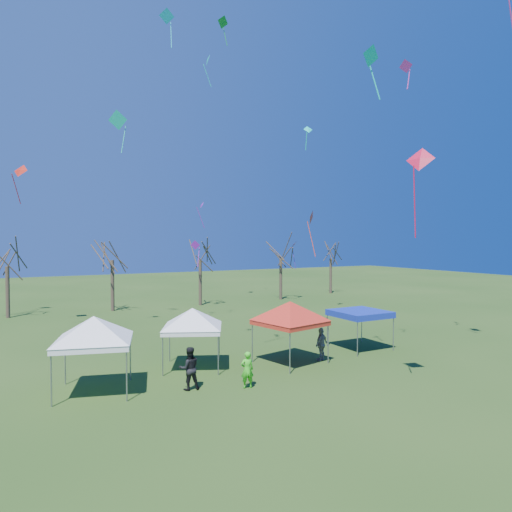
{
  "coord_description": "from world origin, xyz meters",
  "views": [
    {
      "loc": [
        -10.47,
        -18.27,
        6.45
      ],
      "look_at": [
        0.98,
        3.0,
        5.61
      ],
      "focal_mm": 32.0,
      "sensor_mm": 36.0,
      "label": 1
    }
  ],
  "objects": [
    {
      "name": "ground",
      "position": [
        0.0,
        0.0,
        0.0
      ],
      "size": [
        140.0,
        140.0,
        0.0
      ],
      "primitive_type": "plane",
      "color": "#244315",
      "rests_on": "ground"
    },
    {
      "name": "tree_1",
      "position": [
        -10.77,
        24.65,
        5.79
      ],
      "size": [
        3.42,
        3.42,
        7.54
      ],
      "color": "#3D2D21",
      "rests_on": "ground"
    },
    {
      "name": "tree_2",
      "position": [
        -2.37,
        24.38,
        6.29
      ],
      "size": [
        3.71,
        3.71,
        8.18
      ],
      "color": "#3D2D21",
      "rests_on": "ground"
    },
    {
      "name": "tree_3",
      "position": [
        6.03,
        24.04,
        6.08
      ],
      "size": [
        3.59,
        3.59,
        7.91
      ],
      "color": "#3D2D21",
      "rests_on": "ground"
    },
    {
      "name": "tree_4",
      "position": [
        15.36,
        24.0,
        6.06
      ],
      "size": [
        3.58,
        3.58,
        7.89
      ],
      "color": "#3D2D21",
      "rests_on": "ground"
    },
    {
      "name": "tree_5",
      "position": [
        23.72,
        26.07,
        5.73
      ],
      "size": [
        3.39,
        3.39,
        7.46
      ],
      "color": "#3D2D21",
      "rests_on": "ground"
    },
    {
      "name": "tent_white_west",
      "position": [
        -7.45,
        1.78,
        3.03
      ],
      "size": [
        4.1,
        4.1,
        3.75
      ],
      "rotation": [
        0.0,
        0.0,
        -0.27
      ],
      "color": "gray",
      "rests_on": "ground"
    },
    {
      "name": "tent_white_mid",
      "position": [
        -2.48,
        3.32,
        2.83
      ],
      "size": [
        3.73,
        3.73,
        3.51
      ],
      "rotation": [
        0.0,
        0.0,
        -0.43
      ],
      "color": "gray",
      "rests_on": "ground"
    },
    {
      "name": "tent_red",
      "position": [
        2.36,
        1.79,
        3.03
      ],
      "size": [
        4.16,
        4.16,
        3.76
      ],
      "rotation": [
        0.0,
        0.0,
        0.21
      ],
      "color": "gray",
      "rests_on": "ground"
    },
    {
      "name": "tent_blue",
      "position": [
        7.67,
        2.44,
        2.1
      ],
      "size": [
        2.91,
        2.91,
        2.28
      ],
      "rotation": [
        0.0,
        0.0,
        0.0
      ],
      "color": "gray",
      "rests_on": "ground"
    },
    {
      "name": "person_dark",
      "position": [
        -3.78,
        0.22,
        0.93
      ],
      "size": [
        1.0,
        0.83,
        1.85
      ],
      "primitive_type": "imported",
      "rotation": [
        0.0,
        0.0,
        2.99
      ],
      "color": "black",
      "rests_on": "ground"
    },
    {
      "name": "person_green",
      "position": [
        -1.47,
        -0.75,
        0.8
      ],
      "size": [
        0.64,
        0.47,
        1.6
      ],
      "primitive_type": "imported",
      "rotation": [
        0.0,
        0.0,
        2.98
      ],
      "color": "#3BDB23",
      "rests_on": "ground"
    },
    {
      "name": "person_grey",
      "position": [
        4.11,
        1.4,
        0.88
      ],
      "size": [
        1.11,
        0.8,
        1.76
      ],
      "primitive_type": "imported",
      "rotation": [
        0.0,
        0.0,
        3.55
      ],
      "color": "slate",
      "rests_on": "ground"
    },
    {
      "name": "kite_13",
      "position": [
        -9.79,
        18.53,
        11.4
      ],
      "size": [
        1.29,
        1.27,
        2.85
      ],
      "rotation": [
        0.0,
        0.0,
        5.53
      ],
      "color": "red",
      "rests_on": "ground"
    },
    {
      "name": "kite_22",
      "position": [
        5.05,
        21.14,
        9.57
      ],
      "size": [
        0.78,
        0.8,
        2.48
      ],
      "rotation": [
        0.0,
        0.0,
        4.61
      ],
      "color": "purple",
      "rests_on": "ground"
    },
    {
      "name": "kite_12",
      "position": [
        16.22,
        22.78,
        5.93
      ],
      "size": [
        1.19,
        1.2,
        3.09
      ],
      "rotation": [
        0.0,
        0.0,
        3.96
      ],
      "color": "#4717A2",
      "rests_on": "ground"
    },
    {
      "name": "kite_27",
      "position": [
        4.84,
        -1.39,
        15.24
      ],
      "size": [
        1.09,
        0.7,
        2.63
      ],
      "rotation": [
        0.0,
        0.0,
        3.24
      ],
      "color": "#0ED3AD",
      "rests_on": "ground"
    },
    {
      "name": "kite_18",
      "position": [
        6.86,
        6.71,
        13.68
      ],
      "size": [
        0.73,
        0.58,
        1.63
      ],
      "rotation": [
        0.0,
        0.0,
        6.02
      ],
      "color": "#0ED2B8",
      "rests_on": "ground"
    },
    {
      "name": "kite_6",
      "position": [
        8.54,
        24.07,
        28.22
      ],
      "size": [
        1.39,
        0.92,
        2.97
      ],
      "rotation": [
        0.0,
        0.0,
        3.37
      ],
      "color": "#169527",
      "rests_on": "ground"
    },
    {
      "name": "kite_5",
      "position": [
        3.9,
        -5.33,
        9.62
      ],
      "size": [
        1.07,
        1.28,
        3.66
      ],
      "rotation": [
        0.0,
        0.0,
        5.2
      ],
      "color": "red",
      "rests_on": "ground"
    },
    {
      "name": "kite_25",
      "position": [
        8.13,
        -0.51,
        15.64
      ],
      "size": [
        0.6,
        0.81,
        1.65
      ],
      "rotation": [
        0.0,
        0.0,
        1.95
      ],
      "color": "#D42FA5",
      "rests_on": "ground"
    },
    {
      "name": "kite_3",
      "position": [
        6.31,
        22.59,
        23.57
      ],
      "size": [
        0.87,
        1.32,
        3.01
      ],
      "rotation": [
        0.0,
        0.0,
        4.46
      ],
      "color": "#0DC6A6",
      "rests_on": "ground"
    },
    {
      "name": "kite_19",
      "position": [
        2.84,
        16.9,
        6.0
      ],
      "size": [
        0.81,
        0.75,
        2.19
      ],
      "rotation": [
        0.0,
        0.0,
        2.51
      ],
      "color": "purple",
      "rests_on": "ground"
    },
    {
      "name": "kite_17",
      "position": [
        7.04,
        6.6,
        7.89
      ],
      "size": [
        0.93,
        0.92,
        3.12
      ],
      "rotation": [
        0.0,
        0.0,
        3.92
      ],
      "color": "red",
      "rests_on": "ground"
    },
    {
      "name": "kite_11",
      "position": [
        -3.25,
        16.91,
        15.43
      ],
      "size": [
        1.52,
        1.28,
        3.29
      ],
      "rotation": [
        0.0,
        0.0,
        2.53
      ],
      "color": "#0BB08F",
      "rests_on": "ground"
    },
    {
      "name": "kite_24",
      "position": [
        -1.15,
        11.44,
        21.18
      ],
      "size": [
        1.08,
        0.69,
        2.62
      ],
      "rotation": [
        0.0,
        0.0,
        2.91
      ],
      "color": "#0EBDD5",
      "rests_on": "ground"
    }
  ]
}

